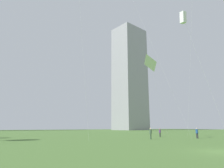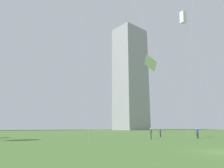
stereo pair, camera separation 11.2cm
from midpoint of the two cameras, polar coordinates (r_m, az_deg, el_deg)
The scene contains 6 objects.
person_standing_0 at distance 40.50m, azimuth 13.57°, elevation -13.31°, with size 0.36×0.36×1.62m.
person_standing_1 at distance 32.47m, azimuth 10.96°, elevation -13.62°, with size 0.39×0.39×1.75m.
person_standing_3 at distance 37.12m, azimuth 23.21°, elevation -12.69°, with size 0.39×0.39×1.74m.
kite_flying_0 at distance 39.05m, azimuth 10.95°, elevation 5.90°, with size 7.38×3.60×14.91m.
kite_flying_5 at distance 27.63m, azimuth 19.73°, elevation 17.55°, with size 5.64×1.30×16.11m.
distant_highrise_0 at distance 134.05m, azimuth 5.14°, elevation 1.84°, with size 19.55×15.60×69.04m, color #939399.
Camera 1 is at (-15.62, -9.28, 1.88)m, focal length 31.69 mm.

